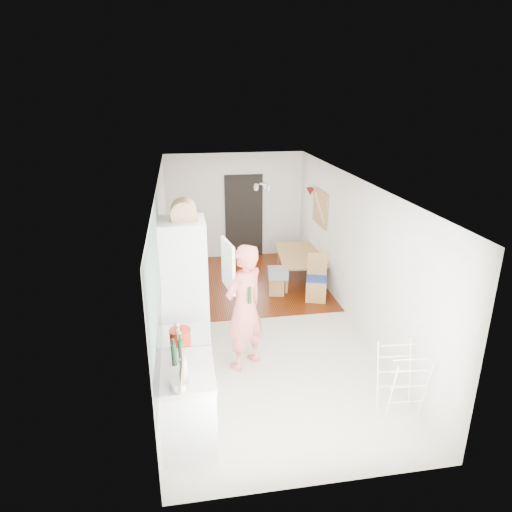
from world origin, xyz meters
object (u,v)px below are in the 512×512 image
object	(u,v)px
dining_chair	(317,278)
stool	(277,285)
person	(244,297)
drying_rack	(401,382)
dining_table	(301,268)

from	to	relation	value
dining_chair	stool	distance (m)	0.83
person	drying_rack	world-z (taller)	person
dining_table	drying_rack	xyz separation A→B (m)	(0.10, -4.41, 0.20)
person	dining_table	bearing A→B (deg)	-155.92
person	dining_table	world-z (taller)	person
person	drying_rack	size ratio (longest dim) A/B	2.48
dining_table	stool	world-z (taller)	dining_table
dining_table	dining_chair	world-z (taller)	dining_chair
person	dining_chair	xyz separation A→B (m)	(1.67, 1.98, -0.66)
person	dining_table	xyz separation A→B (m)	(1.65, 3.05, -0.87)
dining_table	drying_rack	bearing A→B (deg)	-172.74
dining_table	stool	bearing A→B (deg)	141.48
dining_chair	drying_rack	distance (m)	3.34
dining_chair	stool	world-z (taller)	dining_chair
dining_chair	person	bearing A→B (deg)	-112.71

